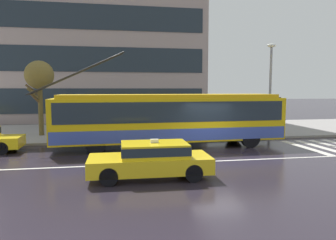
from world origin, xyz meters
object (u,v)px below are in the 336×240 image
trolleybus (170,118)px  taxi_oncoming_near (151,158)px  pedestrian_at_shelter (161,110)px  pedestrian_approaching_curb (99,111)px  street_lamp (270,81)px  pedestrian_walking_past (181,112)px  pedestrian_waiting_by_pole (99,112)px  street_tree_bare (39,77)px

trolleybus → taxi_oncoming_near: size_ratio=3.11×
pedestrian_at_shelter → taxi_oncoming_near: bearing=-100.6°
pedestrian_approaching_curb → street_lamp: 11.40m
pedestrian_walking_past → street_lamp: (6.03, -0.07, 2.02)m
street_lamp → taxi_oncoming_near: bearing=-136.5°
pedestrian_approaching_curb → pedestrian_waiting_by_pole: pedestrian_approaching_curb is taller
pedestrian_walking_past → taxi_oncoming_near: bearing=-109.0°
pedestrian_at_shelter → street_tree_bare: (-7.83, 0.80, 2.20)m
taxi_oncoming_near → street_lamp: 12.78m
street_lamp → pedestrian_approaching_curb: bearing=175.6°
pedestrian_walking_past → street_tree_bare: 9.46m
trolleybus → pedestrian_at_shelter: bearing=88.7°
taxi_oncoming_near → pedestrian_waiting_by_pole: pedestrian_waiting_by_pole is taller
pedestrian_walking_past → pedestrian_waiting_by_pole: 5.54m
street_tree_bare → taxi_oncoming_near: bearing=-61.0°
taxi_oncoming_near → pedestrian_walking_past: 9.18m
taxi_oncoming_near → street_lamp: street_lamp is taller
trolleybus → street_lamp: size_ratio=2.26×
trolleybus → pedestrian_walking_past: (1.20, 2.74, 0.11)m
pedestrian_walking_past → street_tree_bare: bearing=166.6°
pedestrian_at_shelter → street_tree_bare: 8.17m
pedestrian_at_shelter → street_tree_bare: street_tree_bare is taller
pedestrian_approaching_curb → pedestrian_waiting_by_pole: bearing=92.6°
taxi_oncoming_near → pedestrian_waiting_by_pole: (-2.25, 10.48, 0.93)m
pedestrian_approaching_curb → street_lamp: size_ratio=0.34×
taxi_oncoming_near → street_tree_bare: street_tree_bare is taller
pedestrian_approaching_curb → pedestrian_waiting_by_pole: 1.09m
taxi_oncoming_near → street_tree_bare: size_ratio=0.89×
taxi_oncoming_near → pedestrian_approaching_curb: 9.73m
trolleybus → pedestrian_walking_past: bearing=66.3°
pedestrian_at_shelter → street_lamp: bearing=-11.2°
trolleybus → pedestrian_at_shelter: 4.08m
taxi_oncoming_near → pedestrian_waiting_by_pole: bearing=102.1°
pedestrian_waiting_by_pole → street_lamp: bearing=-9.8°
pedestrian_at_shelter → pedestrian_walking_past: 1.74m
pedestrian_walking_past → pedestrian_waiting_by_pole: (-5.22, 1.86, -0.07)m
taxi_oncoming_near → street_tree_bare: 12.73m
taxi_oncoming_near → street_lamp: size_ratio=0.73×
street_lamp → street_tree_bare: street_lamp is taller
taxi_oncoming_near → street_lamp: (9.00, 8.55, 3.02)m
trolleybus → pedestrian_at_shelter: size_ratio=6.69×
pedestrian_walking_past → pedestrian_waiting_by_pole: pedestrian_walking_past is taller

